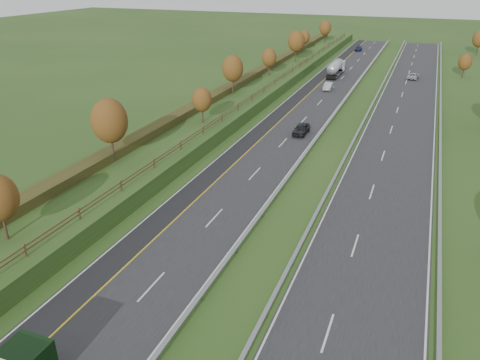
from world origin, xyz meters
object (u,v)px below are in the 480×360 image
object	(u,v)px
road_tanker	(336,68)
car_oncoming	(413,76)
car_dark_near	(301,129)
car_silver_mid	(328,86)
car_small_far	(358,49)

from	to	relation	value
road_tanker	car_oncoming	size ratio (longest dim) A/B	2.31
car_dark_near	car_silver_mid	world-z (taller)	car_dark_near
car_silver_mid	car_small_far	size ratio (longest dim) A/B	0.99
road_tanker	car_oncoming	world-z (taller)	road_tanker
car_silver_mid	car_oncoming	world-z (taller)	car_silver_mid
car_silver_mid	car_dark_near	bearing A→B (deg)	-87.69
car_dark_near	car_oncoming	distance (m)	49.51
car_dark_near	car_oncoming	size ratio (longest dim) A/B	0.97
car_silver_mid	car_small_far	distance (m)	53.94
road_tanker	car_silver_mid	bearing A→B (deg)	-84.87
road_tanker	car_oncoming	xyz separation A→B (m)	(17.15, 2.92, -1.15)
road_tanker	car_small_far	distance (m)	39.29
road_tanker	car_oncoming	bearing A→B (deg)	9.66
car_dark_near	car_silver_mid	xyz separation A→B (m)	(-2.08, 30.00, -0.05)
car_dark_near	car_oncoming	world-z (taller)	car_dark_near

